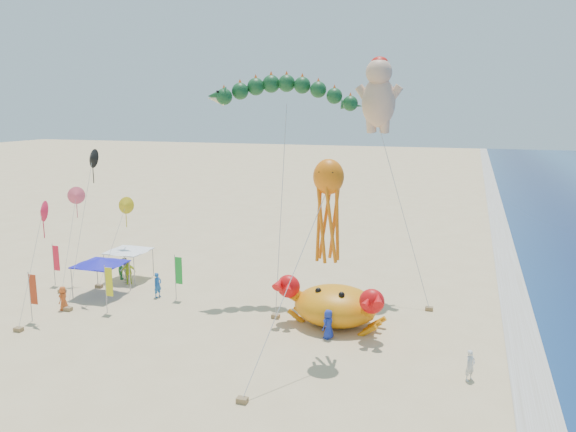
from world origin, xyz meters
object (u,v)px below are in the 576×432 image
Objects in this scene: cherub_kite at (379,93)px; octopus_kite at (328,203)px; canopy_blue at (100,261)px; dragon_kite at (285,97)px; canopy_white at (128,248)px; crab_inflatable at (335,304)px.

octopus_kite is at bearing -93.53° from cherub_kite.
octopus_kite reaches higher than canopy_blue.
dragon_kite is 16.88m from canopy_white.
crab_inflatable is 7.81m from octopus_kite.
octopus_kite is (5.20, -8.48, -5.58)m from dragon_kite.
cherub_kite is 4.95× the size of canopy_blue.
canopy_white is at bearing 93.92° from canopy_blue.
octopus_kite is 3.16× the size of canopy_blue.
dragon_kite is (-4.83, 4.78, 12.45)m from crab_inflatable.
canopy_blue is at bearing -160.29° from dragon_kite.
cherub_kite is 21.99m from canopy_white.
octopus_kite is 3.34× the size of canopy_white.
crab_inflatable is at bearing -98.07° from cherub_kite.
canopy_white is at bearing -177.37° from dragon_kite.
dragon_kite is 11.41m from octopus_kite.
octopus_kite is at bearing -24.08° from canopy_white.
crab_inflatable is 0.46× the size of dragon_kite.
crab_inflatable is at bearing -13.66° from canopy_white.
crab_inflatable reaches higher than canopy_white.
cherub_kite is (5.89, 2.72, 0.27)m from dragon_kite.
crab_inflatable is 2.19× the size of canopy_white.
cherub_kite reaches higher than crab_inflatable.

